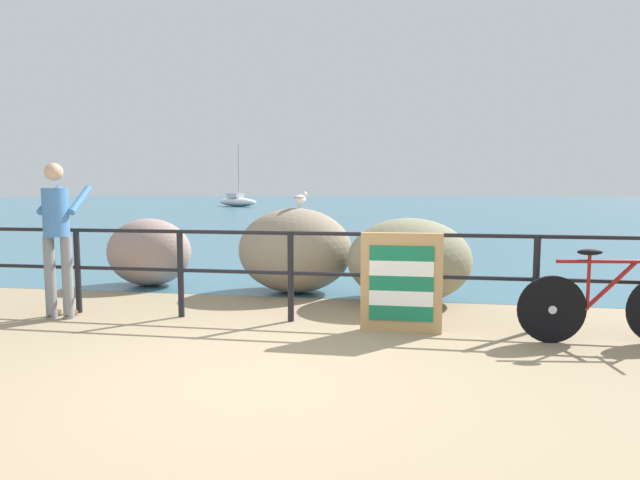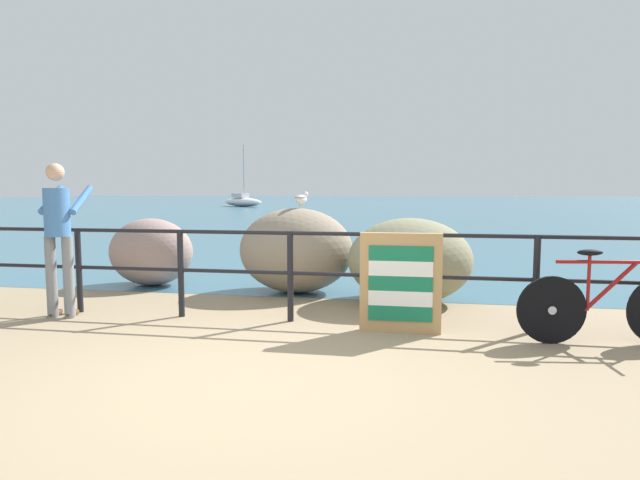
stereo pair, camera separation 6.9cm
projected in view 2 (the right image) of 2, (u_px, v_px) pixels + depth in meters
The scene contains 11 objects.
ground_plane at pixel (383, 223), 23.84m from camera, with size 120.00×120.00×0.10m, color #937F60.
sea_surface at pixel (400, 203), 51.44m from camera, with size 120.00×90.00×0.01m, color #38667A.
promenade_railing at pixel (290, 266), 6.01m from camera, with size 7.92×0.07×1.02m.
bicycle at pixel (607, 304), 5.14m from camera, with size 1.69×0.48×0.92m.
person_at_railing at pixel (59, 232), 6.16m from camera, with size 0.51×0.66×1.78m.
folded_deckchair_stack at pixel (400, 283), 5.56m from camera, with size 0.84×0.10×1.04m.
breakwater_boulder_main at pixel (296, 250), 7.71m from camera, with size 1.64×1.29×1.21m.
breakwater_boulder_left at pixel (151, 252), 8.27m from camera, with size 1.30×1.00×1.03m.
breakwater_boulder_right at pixel (410, 260), 7.03m from camera, with size 1.62×1.45×1.11m.
seagull at pixel (301, 198), 7.65m from camera, with size 0.21×0.34×0.23m.
sailboat at pixel (243, 201), 43.22m from camera, with size 4.38×3.53×4.90m.
Camera 2 is at (1.36, -3.92, 1.50)m, focal length 30.15 mm.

